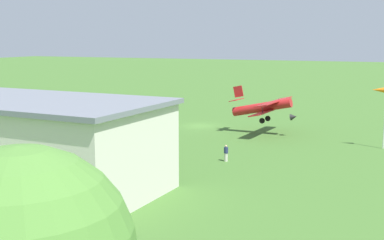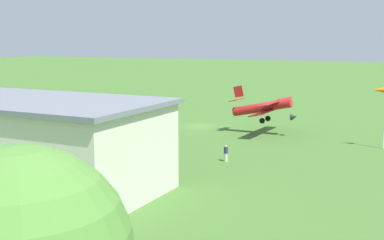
% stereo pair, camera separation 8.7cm
% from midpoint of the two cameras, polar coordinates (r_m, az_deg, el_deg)
% --- Properties ---
extents(ground_plane, '(400.00, 400.00, 0.00)m').
position_cam_midpoint_polar(ground_plane, '(64.81, 0.94, -0.66)').
color(ground_plane, '#3D6628').
extents(hangar, '(26.82, 11.85, 6.71)m').
position_cam_midpoint_polar(hangar, '(41.63, -20.77, -2.07)').
color(hangar, beige).
rests_on(hangar, ground_plane).
extents(biplane, '(8.02, 9.13, 4.19)m').
position_cam_midpoint_polar(biplane, '(59.38, 8.22, 1.44)').
color(biplane, '#B21E1E').
extents(person_watching_takeoff, '(0.50, 0.50, 1.74)m').
position_cam_midpoint_polar(person_watching_takeoff, '(55.72, -13.73, -1.63)').
color(person_watching_takeoff, '#72338C').
rests_on(person_watching_takeoff, ground_plane).
extents(person_crossing_taxiway, '(0.44, 0.44, 1.53)m').
position_cam_midpoint_polar(person_crossing_taxiway, '(46.12, 3.88, -3.76)').
color(person_crossing_taxiway, beige).
rests_on(person_crossing_taxiway, ground_plane).
extents(windsock, '(1.44, 0.75, 6.25)m').
position_cam_midpoint_polar(windsock, '(54.24, 20.43, 2.70)').
color(windsock, silver).
rests_on(windsock, ground_plane).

